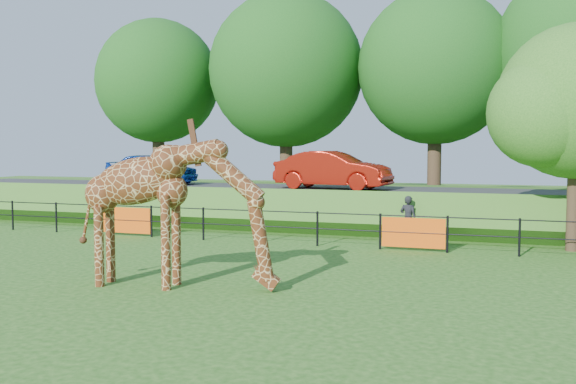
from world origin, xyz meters
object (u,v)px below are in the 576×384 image
object	(u,v)px
car_red	(333,170)
visitor	(408,219)
giraffe	(177,213)
car_blue	(152,169)

from	to	relation	value
car_red	visitor	xyz separation A→B (m)	(3.65, -3.91, -1.43)
giraffe	visitor	size ratio (longest dim) A/B	3.04
car_red	visitor	bearing A→B (deg)	-129.97
visitor	car_red	bearing A→B (deg)	-35.47
car_blue	car_red	bearing A→B (deg)	-96.81
visitor	car_blue	bearing A→B (deg)	-8.15
car_red	giraffe	bearing A→B (deg)	-173.47
car_blue	visitor	world-z (taller)	car_blue
giraffe	visitor	xyz separation A→B (m)	(3.75, 8.72, -0.89)
giraffe	car_red	size ratio (longest dim) A/B	0.99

